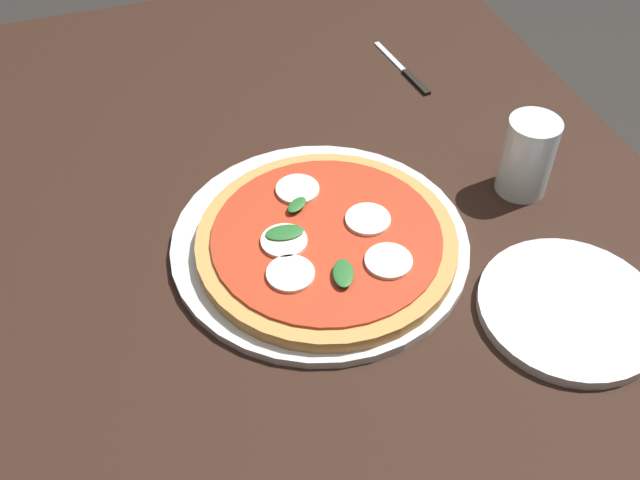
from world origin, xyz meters
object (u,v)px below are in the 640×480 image
at_px(pizza, 326,241).
at_px(plate_white, 570,308).
at_px(dining_table, 351,301).
at_px(glass_cup, 527,156).
at_px(serving_tray, 320,242).
at_px(knife, 408,74).

xyz_separation_m(pizza, plate_white, (-0.18, -0.24, -0.02)).
bearing_deg(pizza, dining_table, -107.89).
distance_m(pizza, glass_cup, 0.30).
height_order(dining_table, serving_tray, serving_tray).
relative_size(serving_tray, pizza, 1.16).
bearing_deg(glass_cup, knife, 6.46).
distance_m(serving_tray, plate_white, 0.31).
xyz_separation_m(dining_table, plate_white, (-0.17, -0.21, 0.10)).
bearing_deg(plate_white, glass_cup, -14.51).
bearing_deg(knife, glass_cup, -173.54).
height_order(serving_tray, glass_cup, glass_cup).
relative_size(dining_table, pizza, 4.53).
height_order(dining_table, glass_cup, glass_cup).
distance_m(plate_white, glass_cup, 0.23).
bearing_deg(glass_cup, plate_white, 165.49).
relative_size(serving_tray, glass_cup, 3.37).
relative_size(pizza, plate_white, 1.51).
height_order(serving_tray, knife, serving_tray).
bearing_deg(dining_table, pizza, 72.11).
distance_m(pizza, knife, 0.43).
relative_size(plate_white, glass_cup, 1.92).
distance_m(dining_table, pizza, 0.12).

